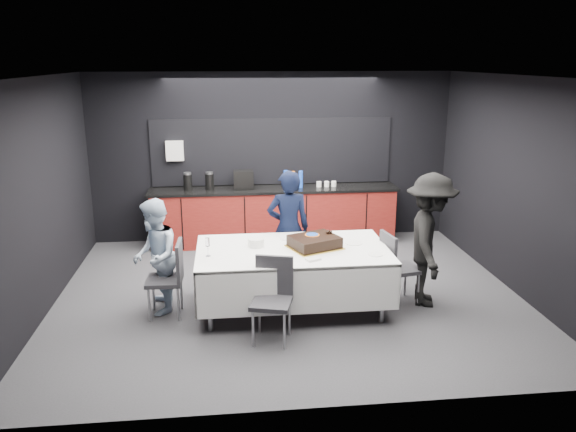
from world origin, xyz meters
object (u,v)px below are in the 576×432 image
object	(u,v)px
champagne_flute	(208,243)
party_table	(293,259)
cake_assembly	(314,242)
person_left	(155,257)
chair_right	(395,263)
chair_near	(273,293)
plate_stack	(256,242)
person_center	(288,228)
chair_left	(171,274)
person_right	(430,240)

from	to	relation	value
champagne_flute	party_table	bearing A→B (deg)	8.92
cake_assembly	person_left	bearing A→B (deg)	177.24
chair_right	chair_near	xyz separation A→B (m)	(-1.60, -0.74, 0.00)
plate_stack	chair_right	world-z (taller)	chair_right
chair_near	champagne_flute	bearing A→B (deg)	140.67
chair_right	person_center	distance (m)	1.51
chair_left	cake_assembly	bearing A→B (deg)	1.55
person_center	person_right	world-z (taller)	person_right
cake_assembly	plate_stack	xyz separation A→B (m)	(-0.70, 0.13, -0.02)
person_center	person_left	world-z (taller)	person_center
plate_stack	party_table	bearing A→B (deg)	-17.18
party_table	person_left	size ratio (longest dim) A/B	1.65
plate_stack	chair_left	distance (m)	1.09
chair_right	chair_left	bearing A→B (deg)	-178.95
party_table	chair_left	xyz separation A→B (m)	(-1.46, -0.04, -0.11)
party_table	chair_right	distance (m)	1.30
chair_right	party_table	bearing A→B (deg)	-179.68
cake_assembly	plate_stack	size ratio (longest dim) A/B	3.66
party_table	person_left	xyz separation A→B (m)	(-1.66, 0.10, 0.06)
chair_left	chair_right	xyz separation A→B (m)	(2.76, 0.05, 0.00)
party_table	plate_stack	bearing A→B (deg)	162.82
chair_left	chair_right	bearing A→B (deg)	1.05
plate_stack	person_left	world-z (taller)	person_left
chair_right	plate_stack	bearing A→B (deg)	175.81
champagne_flute	person_center	xyz separation A→B (m)	(1.05, 0.96, -0.14)
person_center	person_left	xyz separation A→B (m)	(-1.69, -0.71, -0.09)
chair_near	person_right	bearing A→B (deg)	19.26
plate_stack	person_left	distance (m)	1.23
chair_right	person_right	world-z (taller)	person_right
champagne_flute	chair_near	bearing A→B (deg)	-39.33
chair_right	person_left	distance (m)	2.96
champagne_flute	chair_left	world-z (taller)	champagne_flute
party_table	plate_stack	distance (m)	0.49
chair_near	person_right	size ratio (longest dim) A/B	0.55
plate_stack	chair_left	xyz separation A→B (m)	(-1.03, -0.18, -0.30)
person_center	chair_right	bearing A→B (deg)	145.63
party_table	person_center	world-z (taller)	person_center
plate_stack	person_center	xyz separation A→B (m)	(0.47, 0.67, -0.04)
person_left	person_right	xyz separation A→B (m)	(3.36, -0.13, 0.13)
plate_stack	chair_near	bearing A→B (deg)	-81.70
party_table	person_right	xyz separation A→B (m)	(1.71, -0.03, 0.20)
plate_stack	chair_right	bearing A→B (deg)	-4.19
champagne_flute	chair_right	world-z (taller)	champagne_flute
person_center	person_left	bearing A→B (deg)	20.50
plate_stack	person_right	distance (m)	2.15
cake_assembly	chair_right	xyz separation A→B (m)	(1.03, 0.00, -0.32)
person_left	cake_assembly	bearing A→B (deg)	81.61
person_left	person_center	bearing A→B (deg)	107.00
party_table	cake_assembly	size ratio (longest dim) A/B	3.20
chair_near	person_left	xyz separation A→B (m)	(-1.35, 0.83, 0.17)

